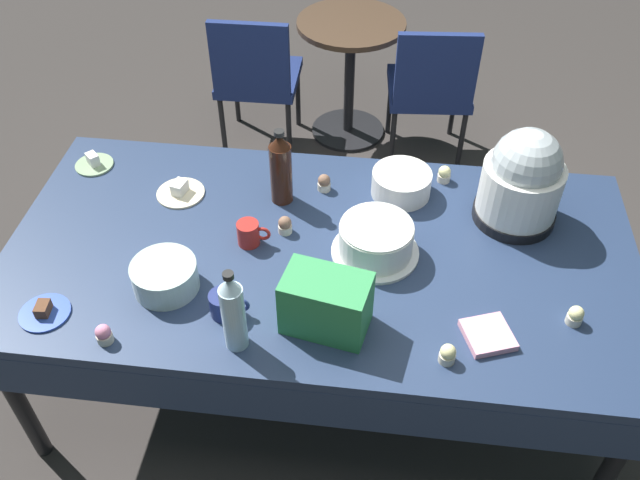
{
  "coord_description": "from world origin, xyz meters",
  "views": [
    {
      "loc": [
        0.2,
        -1.66,
        2.4
      ],
      "look_at": [
        0.0,
        0.0,
        0.8
      ],
      "focal_mm": 37.93,
      "sensor_mm": 36.0,
      "label": 1
    }
  ],
  "objects_px": {
    "cupcake_berry": "(575,316)",
    "dessert_plate_sage": "(94,163)",
    "dessert_plate_cream": "(180,191)",
    "maroon_chair_left": "(256,74)",
    "cupcake_lemon": "(285,225)",
    "round_cafe_table": "(350,58)",
    "dessert_plate_cobalt": "(44,312)",
    "soda_bottle_water": "(233,312)",
    "ceramic_snack_bowl": "(401,183)",
    "soda_bottle_cola": "(281,169)",
    "coffee_mug_navy": "(224,304)",
    "cupcake_vanilla": "(444,174)",
    "cupcake_rose": "(104,334)",
    "maroon_chair_right": "(431,85)",
    "coffee_mug_red": "(249,233)",
    "cupcake_cocoa": "(448,354)",
    "glass_salad_bowl": "(165,276)",
    "soda_carton": "(326,303)",
    "cupcake_mint": "(324,183)",
    "potluck_table": "(320,263)",
    "slow_cooker": "(522,181)",
    "frosted_layer_cake": "(376,240)"
  },
  "relations": [
    {
      "from": "dessert_plate_cream",
      "to": "cupcake_vanilla",
      "type": "height_order",
      "value": "cupcake_vanilla"
    },
    {
      "from": "ceramic_snack_bowl",
      "to": "cupcake_rose",
      "type": "bearing_deg",
      "value": -136.84
    },
    {
      "from": "cupcake_mint",
      "to": "coffee_mug_navy",
      "type": "relative_size",
      "value": 0.52
    },
    {
      "from": "coffee_mug_navy",
      "to": "ceramic_snack_bowl",
      "type": "bearing_deg",
      "value": 51.35
    },
    {
      "from": "potluck_table",
      "to": "round_cafe_table",
      "type": "bearing_deg",
      "value": 91.58
    },
    {
      "from": "maroon_chair_right",
      "to": "coffee_mug_red",
      "type": "bearing_deg",
      "value": -112.57
    },
    {
      "from": "maroon_chair_left",
      "to": "cupcake_mint",
      "type": "bearing_deg",
      "value": -67.31
    },
    {
      "from": "dessert_plate_sage",
      "to": "cupcake_mint",
      "type": "relative_size",
      "value": 2.22
    },
    {
      "from": "cupcake_berry",
      "to": "dessert_plate_sage",
      "type": "bearing_deg",
      "value": 161.66
    },
    {
      "from": "cupcake_rose",
      "to": "potluck_table",
      "type": "bearing_deg",
      "value": 37.97
    },
    {
      "from": "glass_salad_bowl",
      "to": "dessert_plate_cream",
      "type": "relative_size",
      "value": 1.19
    },
    {
      "from": "glass_salad_bowl",
      "to": "round_cafe_table",
      "type": "distance_m",
      "value": 2.11
    },
    {
      "from": "dessert_plate_cream",
      "to": "maroon_chair_left",
      "type": "distance_m",
      "value": 1.37
    },
    {
      "from": "dessert_plate_sage",
      "to": "cupcake_rose",
      "type": "bearing_deg",
      "value": -67.31
    },
    {
      "from": "slow_cooker",
      "to": "coffee_mug_red",
      "type": "relative_size",
      "value": 3.13
    },
    {
      "from": "coffee_mug_navy",
      "to": "round_cafe_table",
      "type": "relative_size",
      "value": 0.18
    },
    {
      "from": "dessert_plate_cream",
      "to": "maroon_chair_right",
      "type": "bearing_deg",
      "value": 54.23
    },
    {
      "from": "ceramic_snack_bowl",
      "to": "cupcake_cocoa",
      "type": "bearing_deg",
      "value": -77.82
    },
    {
      "from": "cupcake_mint",
      "to": "cupcake_vanilla",
      "type": "height_order",
      "value": "same"
    },
    {
      "from": "cupcake_vanilla",
      "to": "soda_bottle_water",
      "type": "distance_m",
      "value": 1.08
    },
    {
      "from": "dessert_plate_cobalt",
      "to": "cupcake_rose",
      "type": "height_order",
      "value": "cupcake_rose"
    },
    {
      "from": "frosted_layer_cake",
      "to": "coffee_mug_navy",
      "type": "relative_size",
      "value": 2.36
    },
    {
      "from": "dessert_plate_cobalt",
      "to": "soda_bottle_water",
      "type": "height_order",
      "value": "soda_bottle_water"
    },
    {
      "from": "cupcake_berry",
      "to": "maroon_chair_left",
      "type": "distance_m",
      "value": 2.29
    },
    {
      "from": "maroon_chair_left",
      "to": "soda_bottle_water",
      "type": "bearing_deg",
      "value": -80.21
    },
    {
      "from": "slow_cooker",
      "to": "soda_bottle_water",
      "type": "distance_m",
      "value": 1.12
    },
    {
      "from": "glass_salad_bowl",
      "to": "dessert_plate_cobalt",
      "type": "relative_size",
      "value": 1.33
    },
    {
      "from": "coffee_mug_red",
      "to": "cupcake_rose",
      "type": "bearing_deg",
      "value": -126.47
    },
    {
      "from": "cupcake_rose",
      "to": "maroon_chair_right",
      "type": "height_order",
      "value": "maroon_chair_right"
    },
    {
      "from": "dessert_plate_sage",
      "to": "maroon_chair_left",
      "type": "relative_size",
      "value": 0.18
    },
    {
      "from": "dessert_plate_cobalt",
      "to": "soda_carton",
      "type": "relative_size",
      "value": 0.62
    },
    {
      "from": "cupcake_lemon",
      "to": "maroon_chair_right",
      "type": "relative_size",
      "value": 0.08
    },
    {
      "from": "cupcake_lemon",
      "to": "coffee_mug_red",
      "type": "xyz_separation_m",
      "value": [
        -0.11,
        -0.07,
        0.01
      ]
    },
    {
      "from": "coffee_mug_red",
      "to": "maroon_chair_left",
      "type": "bearing_deg",
      "value": 100.77
    },
    {
      "from": "cupcake_cocoa",
      "to": "coffee_mug_red",
      "type": "distance_m",
      "value": 0.8
    },
    {
      "from": "ceramic_snack_bowl",
      "to": "maroon_chair_right",
      "type": "bearing_deg",
      "value": 83.55
    },
    {
      "from": "soda_carton",
      "to": "cupcake_cocoa",
      "type": "bearing_deg",
      "value": -3.03
    },
    {
      "from": "cupcake_lemon",
      "to": "ceramic_snack_bowl",
      "type": "bearing_deg",
      "value": 33.46
    },
    {
      "from": "dessert_plate_sage",
      "to": "dessert_plate_cobalt",
      "type": "height_order",
      "value": "dessert_plate_sage"
    },
    {
      "from": "cupcake_rose",
      "to": "cupcake_cocoa",
      "type": "xyz_separation_m",
      "value": [
        1.03,
        0.05,
        0.0
      ]
    },
    {
      "from": "cupcake_cocoa",
      "to": "round_cafe_table",
      "type": "bearing_deg",
      "value": 102.17
    },
    {
      "from": "frosted_layer_cake",
      "to": "soda_bottle_water",
      "type": "distance_m",
      "value": 0.59
    },
    {
      "from": "frosted_layer_cake",
      "to": "soda_bottle_cola",
      "type": "height_order",
      "value": "soda_bottle_cola"
    },
    {
      "from": "cupcake_mint",
      "to": "slow_cooker",
      "type": "bearing_deg",
      "value": -6.16
    },
    {
      "from": "soda_bottle_cola",
      "to": "maroon_chair_left",
      "type": "distance_m",
      "value": 1.44
    },
    {
      "from": "cupcake_lemon",
      "to": "round_cafe_table",
      "type": "distance_m",
      "value": 1.76
    },
    {
      "from": "dessert_plate_cobalt",
      "to": "cupcake_cocoa",
      "type": "bearing_deg",
      "value": -1.25
    },
    {
      "from": "soda_bottle_cola",
      "to": "ceramic_snack_bowl",
      "type": "bearing_deg",
      "value": 11.18
    },
    {
      "from": "dessert_plate_sage",
      "to": "dessert_plate_cobalt",
      "type": "relative_size",
      "value": 0.93
    },
    {
      "from": "dessert_plate_cobalt",
      "to": "maroon_chair_left",
      "type": "bearing_deg",
      "value": 81.85
    }
  ]
}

